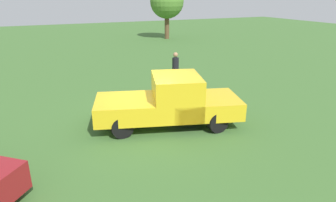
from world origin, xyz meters
name	(u,v)px	position (x,y,z in m)	size (l,w,h in m)	color
ground_plane	(152,124)	(0.00, 0.00, 0.00)	(80.00, 80.00, 0.00)	#3D662D
pickup_truck	(172,100)	(-0.62, 0.34, 0.92)	(5.28, 3.23, 1.79)	black
person_bystander	(175,68)	(-2.72, -3.75, 0.98)	(0.45, 0.45, 1.73)	navy
tree_back_left	(167,2)	(-9.21, -19.34, 3.64)	(3.36, 3.36, 5.36)	brown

